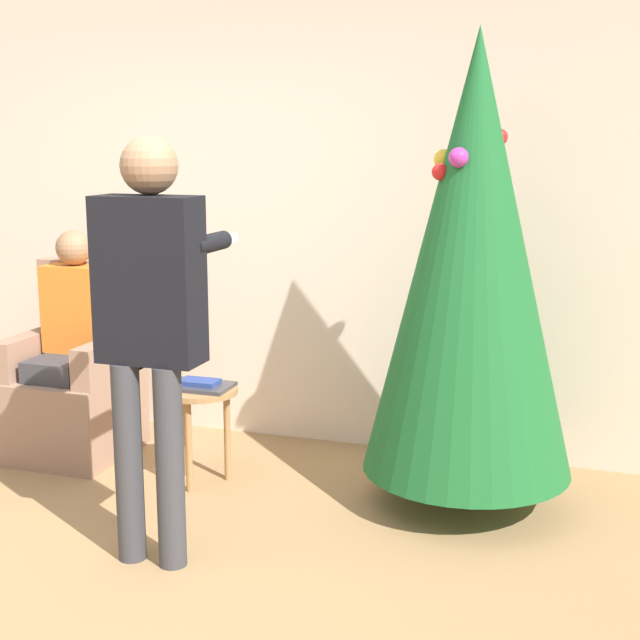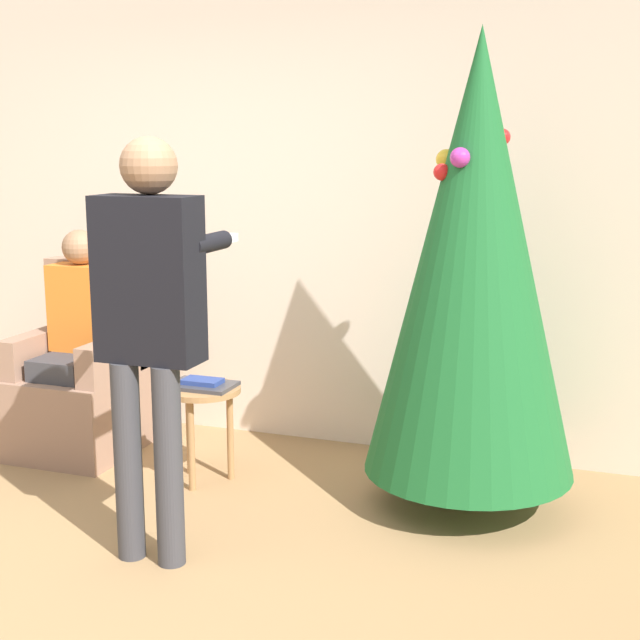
{
  "view_description": "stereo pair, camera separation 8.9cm",
  "coord_description": "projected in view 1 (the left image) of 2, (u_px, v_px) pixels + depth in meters",
  "views": [
    {
      "loc": [
        1.99,
        -2.7,
        1.78
      ],
      "look_at": [
        0.78,
        0.98,
        1.0
      ],
      "focal_mm": 50.0,
      "sensor_mm": 36.0,
      "label": 1
    },
    {
      "loc": [
        2.08,
        -2.67,
        1.78
      ],
      "look_at": [
        0.78,
        0.98,
        1.0
      ],
      "focal_mm": 50.0,
      "sensor_mm": 36.0,
      "label": 2
    }
  ],
  "objects": [
    {
      "name": "person_seated",
      "position": [
        70.0,
        333.0,
        5.05
      ],
      "size": [
        0.36,
        0.46,
        1.29
      ],
      "color": "#38383D",
      "rests_on": "ground_plane"
    },
    {
      "name": "armchair",
      "position": [
        76.0,
        388.0,
        5.14
      ],
      "size": [
        0.63,
        0.65,
        1.1
      ],
      "color": "#93705B",
      "rests_on": "ground_plane"
    },
    {
      "name": "laptop",
      "position": [
        199.0,
        386.0,
        4.65
      ],
      "size": [
        0.34,
        0.23,
        0.02
      ],
      "color": "#38383D",
      "rests_on": "side_stool"
    },
    {
      "name": "person_standing",
      "position": [
        150.0,
        310.0,
        3.69
      ],
      "size": [
        0.45,
        0.57,
        1.8
      ],
      "color": "#38383D",
      "rests_on": "ground_plane"
    },
    {
      "name": "side_stool",
      "position": [
        200.0,
        404.0,
        4.66
      ],
      "size": [
        0.4,
        0.4,
        0.52
      ],
      "color": "#A37547",
      "rests_on": "ground_plane"
    },
    {
      "name": "ground_plane",
      "position": [
        53.0,
        606.0,
        3.48
      ],
      "size": [
        14.0,
        14.0,
        0.0
      ],
      "primitive_type": "plane",
      "color": "#99754C"
    },
    {
      "name": "book",
      "position": [
        199.0,
        382.0,
        4.64
      ],
      "size": [
        0.2,
        0.12,
        0.02
      ],
      "color": "navy",
      "rests_on": "laptop"
    },
    {
      "name": "wall_back",
      "position": [
        262.0,
        215.0,
        5.29
      ],
      "size": [
        8.0,
        0.06,
        2.7
      ],
      "color": "beige",
      "rests_on": "ground_plane"
    },
    {
      "name": "christmas_tree",
      "position": [
        473.0,
        257.0,
        4.21
      ],
      "size": [
        1.02,
        1.02,
        2.3
      ],
      "color": "brown",
      "rests_on": "ground_plane"
    }
  ]
}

